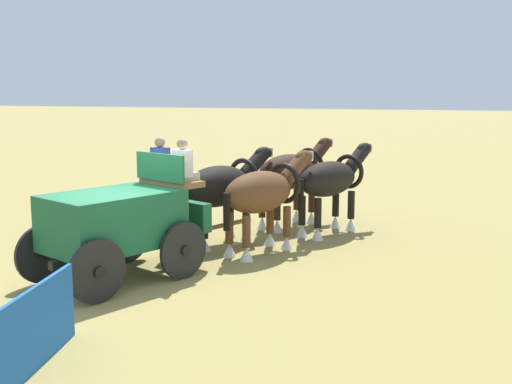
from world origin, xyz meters
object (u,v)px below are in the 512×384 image
object	(u,v)px
draft_horse_lead_near	(291,174)
draft_horse_rear_off	(263,194)
draft_horse_lead_off	(331,181)
show_wagon	(120,220)
draft_horse_rear_near	(222,188)

from	to	relation	value
draft_horse_lead_near	draft_horse_rear_off	bearing A→B (deg)	-175.99
draft_horse_rear_off	draft_horse_lead_off	world-z (taller)	draft_horse_lead_off
show_wagon	draft_horse_lead_off	world-z (taller)	show_wagon
draft_horse_rear_near	show_wagon	bearing A→B (deg)	168.27
draft_horse_rear_off	draft_horse_lead_near	world-z (taller)	draft_horse_lead_near
draft_horse_rear_off	draft_horse_rear_near	bearing A→B (deg)	67.70
draft_horse_rear_near	draft_horse_lead_near	xyz separation A→B (m)	(2.40, -1.00, 0.08)
draft_horse_lead_near	draft_horse_lead_off	bearing A→B (deg)	-112.12
draft_horse_lead_off	draft_horse_lead_near	bearing A→B (deg)	67.88
show_wagon	draft_horse_lead_off	distance (m)	6.04
draft_horse_lead_near	draft_horse_lead_off	distance (m)	1.30
show_wagon	draft_horse_rear_near	world-z (taller)	show_wagon
draft_horse_lead_near	show_wagon	bearing A→B (deg)	163.60
show_wagon	draft_horse_lead_off	bearing A→B (deg)	-28.77
draft_horse_rear_near	draft_horse_rear_off	size ratio (longest dim) A/B	1.01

